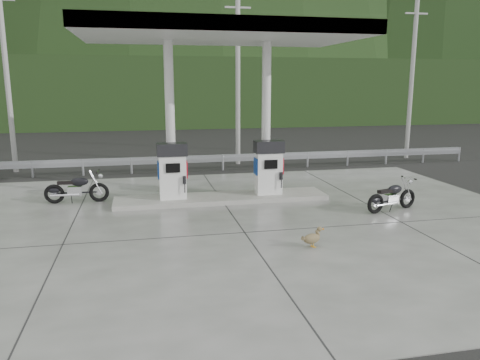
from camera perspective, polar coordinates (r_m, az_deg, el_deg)
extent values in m
plane|color=black|center=(13.20, -0.37, -5.18)|extent=(160.00, 160.00, 0.00)
cube|color=slate|center=(13.19, -0.37, -5.14)|extent=(18.00, 14.00, 0.02)
cube|color=gray|center=(15.54, -2.23, -2.21)|extent=(7.00, 1.40, 0.15)
cylinder|color=silver|center=(15.34, -8.51, 7.24)|extent=(0.30, 0.30, 5.00)
cylinder|color=silver|center=(15.86, 3.20, 7.49)|extent=(0.30, 0.30, 5.00)
cube|color=silver|center=(15.16, -2.40, 17.52)|extent=(8.50, 5.00, 0.40)
cube|color=black|center=(24.31, -5.85, 2.60)|extent=(60.00, 7.00, 0.01)
cylinder|color=gray|center=(22.54, -26.53, 10.94)|extent=(0.22, 0.22, 8.00)
cylinder|color=gray|center=(22.33, -0.27, 12.15)|extent=(0.22, 0.22, 8.00)
cylinder|color=gray|center=(25.72, 20.19, 11.39)|extent=(0.22, 0.22, 8.00)
cube|color=black|center=(42.45, -8.70, 10.47)|extent=(80.00, 6.00, 6.00)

